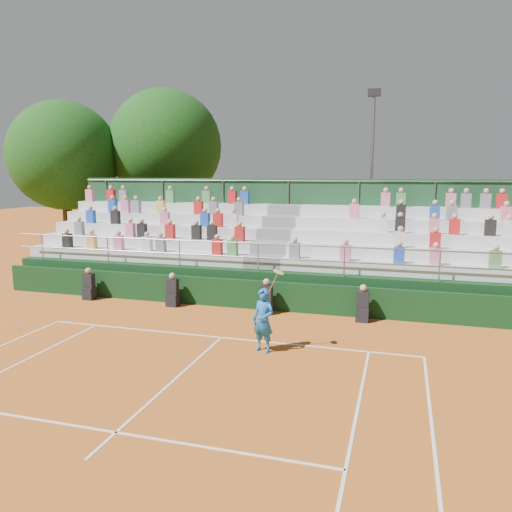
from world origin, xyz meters
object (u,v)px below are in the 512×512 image
(tree_west, at_px, (64,156))
(tree_east, at_px, (165,147))
(tennis_player, at_px, (263,320))
(floodlight_mast, at_px, (372,166))

(tree_west, xyz_separation_m, tree_east, (4.60, 2.93, 0.57))
(tennis_player, distance_m, tree_east, 18.17)
(tennis_player, distance_m, floodlight_mast, 13.70)
(tennis_player, height_order, floodlight_mast, floodlight_mast)
(tennis_player, bearing_deg, tree_west, 141.60)
(tennis_player, relative_size, floodlight_mast, 0.26)
(tree_west, bearing_deg, tree_east, 32.51)
(tennis_player, bearing_deg, tree_east, 124.35)
(tennis_player, distance_m, tree_west, 18.98)
(tree_east, bearing_deg, floodlight_mast, -6.94)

